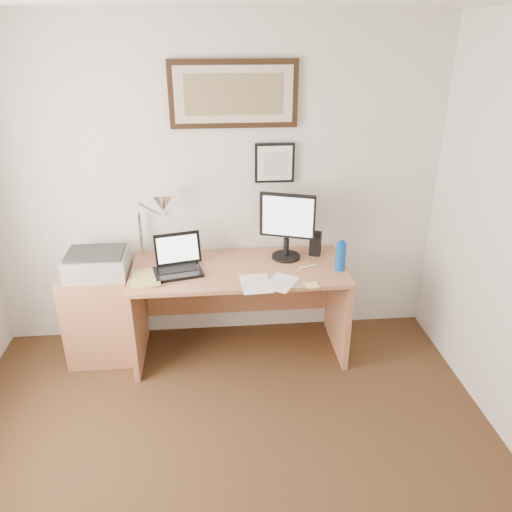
{
  "coord_description": "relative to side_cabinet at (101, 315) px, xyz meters",
  "views": [
    {
      "loc": [
        -0.03,
        -1.7,
        2.39
      ],
      "look_at": [
        0.26,
        1.43,
        0.93
      ],
      "focal_mm": 35.0,
      "sensor_mm": 36.0,
      "label": 1
    }
  ],
  "objects": [
    {
      "name": "speaker",
      "position": [
        1.68,
        0.13,
        0.48
      ],
      "size": [
        0.11,
        0.1,
        0.19
      ],
      "primitive_type": "cube",
      "rotation": [
        0.0,
        0.0,
        -0.38
      ],
      "color": "black",
      "rests_on": "desk"
    },
    {
      "name": "paper_sheet_b",
      "position": [
        1.35,
        -0.32,
        0.39
      ],
      "size": [
        0.3,
        0.33,
        0.0
      ],
      "primitive_type": "cube",
      "rotation": [
        0.0,
        0.0,
        -0.56
      ],
      "color": "white",
      "rests_on": "desk"
    },
    {
      "name": "wall_back",
      "position": [
        0.92,
        0.32,
        0.89
      ],
      "size": [
        3.5,
        0.02,
        2.5
      ],
      "primitive_type": "cube",
      "color": "silver",
      "rests_on": "ground"
    },
    {
      "name": "water_bottle",
      "position": [
        1.81,
        -0.15,
        0.49
      ],
      "size": [
        0.07,
        0.07,
        0.21
      ],
      "primitive_type": "cylinder",
      "color": "#0D4BAA",
      "rests_on": "desk"
    },
    {
      "name": "bottle_cap",
      "position": [
        1.81,
        -0.15,
        0.61
      ],
      "size": [
        0.04,
        0.04,
        0.02
      ],
      "primitive_type": "cylinder",
      "color": "#0D4BAA",
      "rests_on": "water_bottle"
    },
    {
      "name": "sticky_pad",
      "position": [
        1.56,
        -0.38,
        0.39
      ],
      "size": [
        0.09,
        0.09,
        0.01
      ],
      "primitive_type": "cube",
      "rotation": [
        0.0,
        0.0,
        0.09
      ],
      "color": "#ECE96F",
      "rests_on": "desk"
    },
    {
      "name": "lcd_monitor",
      "position": [
        1.44,
        0.09,
        0.68
      ],
      "size": [
        0.41,
        0.22,
        0.52
      ],
      "color": "black",
      "rests_on": "desk"
    },
    {
      "name": "side_cabinet",
      "position": [
        0.0,
        0.0,
        0.0
      ],
      "size": [
        0.5,
        0.4,
        0.73
      ],
      "primitive_type": "cube",
      "color": "#A56845",
      "rests_on": "floor"
    },
    {
      "name": "picture_small",
      "position": [
        1.37,
        0.29,
        1.09
      ],
      "size": [
        0.3,
        0.03,
        0.3
      ],
      "color": "black",
      "rests_on": "wall_back"
    },
    {
      "name": "printer",
      "position": [
        0.03,
        -0.02,
        0.45
      ],
      "size": [
        0.44,
        0.34,
        0.18
      ],
      "color": "#A0A0A2",
      "rests_on": "side_cabinet"
    },
    {
      "name": "desk",
      "position": [
        1.07,
        0.04,
        0.15
      ],
      "size": [
        1.6,
        0.7,
        0.75
      ],
      "color": "#A56845",
      "rests_on": "floor"
    },
    {
      "name": "laptop",
      "position": [
        0.62,
        -0.06,
        0.44
      ],
      "size": [
        0.39,
        0.36,
        0.26
      ],
      "color": "black",
      "rests_on": "desk"
    },
    {
      "name": "marker_pen",
      "position": [
        1.58,
        -0.09,
        0.39
      ],
      "size": [
        0.14,
        0.06,
        0.02
      ],
      "primitive_type": "cylinder",
      "rotation": [
        0.0,
        1.57,
        0.35
      ],
      "color": "white",
      "rests_on": "desk"
    },
    {
      "name": "book",
      "position": [
        0.3,
        -0.18,
        0.4
      ],
      "size": [
        0.22,
        0.29,
        0.02
      ],
      "primitive_type": "imported",
      "rotation": [
        0.0,
        0.0,
        0.08
      ],
      "color": "tan",
      "rests_on": "desk"
    },
    {
      "name": "picture_large",
      "position": [
        1.07,
        0.29,
        1.59
      ],
      "size": [
        0.92,
        0.04,
        0.47
      ],
      "color": "black",
      "rests_on": "wall_back"
    },
    {
      "name": "desk_lamp",
      "position": [
        0.51,
        0.13,
        0.82
      ],
      "size": [
        0.29,
        0.27,
        0.53
      ],
      "color": "silver",
      "rests_on": "desk"
    },
    {
      "name": "paper_sheet_a",
      "position": [
        1.17,
        -0.32,
        0.39
      ],
      "size": [
        0.22,
        0.31,
        0.0
      ],
      "primitive_type": "cube",
      "rotation": [
        0.0,
        0.0,
        0.07
      ],
      "color": "white",
      "rests_on": "desk"
    }
  ]
}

